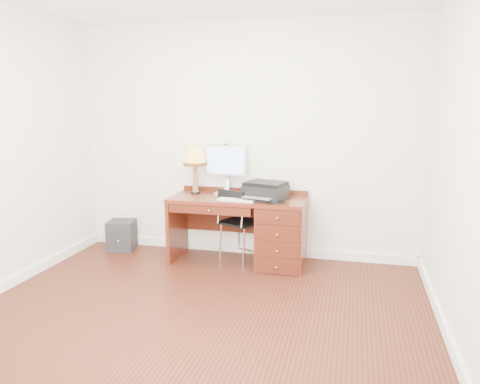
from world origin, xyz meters
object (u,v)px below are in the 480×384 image
(desk, at_px, (266,228))
(equipment_box, at_px, (122,235))
(printer, at_px, (266,191))
(leg_lamp, at_px, (195,159))
(chair, at_px, (240,218))
(monitor, at_px, (225,163))
(phone, at_px, (227,190))

(desk, xyz_separation_m, equipment_box, (-1.83, 0.10, -0.23))
(printer, xyz_separation_m, leg_lamp, (-0.85, 0.13, 0.31))
(equipment_box, bearing_deg, chair, -13.67)
(desk, height_order, monitor, monitor)
(monitor, xyz_separation_m, equipment_box, (-1.30, -0.13, -0.92))
(phone, bearing_deg, leg_lamp, 173.44)
(leg_lamp, distance_m, equipment_box, 1.37)
(printer, height_order, phone, printer)
(leg_lamp, bearing_deg, equipment_box, -179.37)
(phone, relative_size, equipment_box, 0.47)
(monitor, bearing_deg, printer, -21.79)
(desk, height_order, phone, phone)
(desk, xyz_separation_m, leg_lamp, (-0.86, 0.11, 0.74))
(desk, xyz_separation_m, printer, (-0.01, -0.02, 0.43))
(chair, bearing_deg, phone, 169.64)
(equipment_box, bearing_deg, phone, -8.85)
(monitor, distance_m, leg_lamp, 0.36)
(desk, relative_size, leg_lamp, 2.73)
(printer, height_order, chair, printer)
(printer, bearing_deg, phone, 175.84)
(printer, bearing_deg, leg_lamp, -172.78)
(printer, relative_size, chair, 0.61)
(equipment_box, bearing_deg, monitor, -5.57)
(leg_lamp, height_order, equipment_box, leg_lamp)
(printer, relative_size, phone, 2.98)
(desk, xyz_separation_m, phone, (-0.49, 0.15, 0.39))
(printer, bearing_deg, chair, -174.48)
(phone, bearing_deg, monitor, 106.32)
(desk, distance_m, printer, 0.43)
(monitor, bearing_deg, phone, -56.53)
(printer, xyz_separation_m, equipment_box, (-1.82, 0.12, -0.66))
(printer, xyz_separation_m, phone, (-0.48, 0.18, -0.04))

